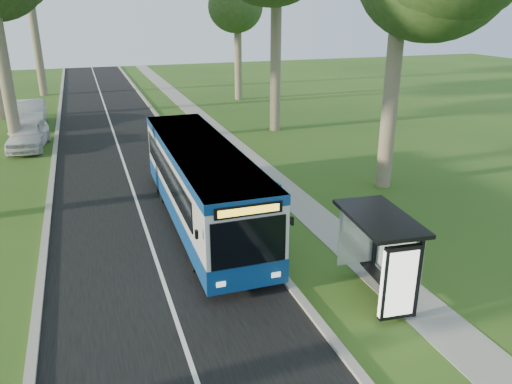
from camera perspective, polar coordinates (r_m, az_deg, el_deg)
ground at (r=15.71m, az=2.76°, el=-9.39°), size 120.00×120.00×0.00m
road at (r=23.98m, az=-14.11°, el=0.85°), size 7.00×100.00×0.02m
kerb_east at (r=24.46m, az=-5.96°, el=1.89°), size 0.25×100.00×0.12m
kerb_west at (r=23.97m, az=-22.44°, el=-0.00°), size 0.25×100.00×0.12m
centre_line at (r=23.97m, az=-14.11°, el=0.88°), size 0.12×100.00×0.00m
footpath at (r=25.28m, az=0.67°, el=2.50°), size 1.50×100.00×0.02m
bus at (r=18.77m, az=-6.24°, el=0.94°), size 2.48×11.51×3.04m
bus_stop_sign at (r=16.82m, az=2.47°, el=-1.71°), size 0.15×0.32×2.34m
bus_shelter at (r=14.00m, az=15.11°, el=-5.96°), size 1.84×3.04×2.49m
litter_bin at (r=21.45m, az=-1.13°, el=0.57°), size 0.58×0.58×1.01m
car_white at (r=31.99m, az=-24.62°, el=5.98°), size 2.39×4.93×1.62m
car_silver at (r=38.02m, az=-24.31°, el=8.16°), size 1.85×5.23×1.72m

